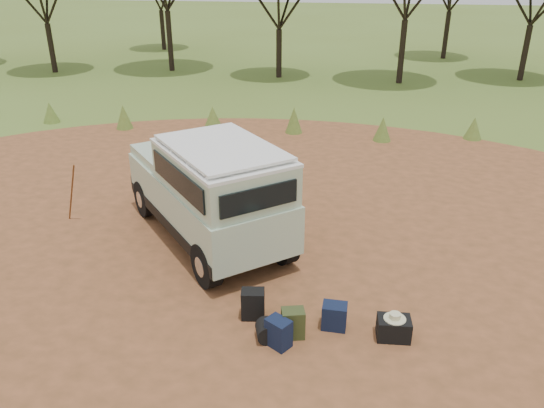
% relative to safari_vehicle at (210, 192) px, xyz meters
% --- Properties ---
extents(ground, '(140.00, 140.00, 0.00)m').
position_rel_safari_vehicle_xyz_m(ground, '(0.73, -0.85, -1.11)').
color(ground, '#576B26').
rests_on(ground, ground).
extents(dirt_clearing, '(23.00, 23.00, 0.01)m').
position_rel_safari_vehicle_xyz_m(dirt_clearing, '(0.73, -0.85, -1.11)').
color(dirt_clearing, '#975531').
rests_on(dirt_clearing, ground).
extents(grass_fringe, '(36.60, 1.60, 0.90)m').
position_rel_safari_vehicle_xyz_m(grass_fringe, '(0.84, 7.83, -0.71)').
color(grass_fringe, '#576B26').
rests_on(grass_fringe, ground).
extents(safari_vehicle, '(4.45, 4.78, 2.31)m').
position_rel_safari_vehicle_xyz_m(safari_vehicle, '(0.00, 0.00, 0.00)').
color(safari_vehicle, '#AFC8AA').
rests_on(safari_vehicle, ground).
extents(walking_staff, '(0.49, 0.23, 1.44)m').
position_rel_safari_vehicle_xyz_m(walking_staff, '(-3.32, 0.31, -0.40)').
color(walking_staff, brown).
rests_on(walking_staff, ground).
extents(backpack_black, '(0.42, 0.34, 0.52)m').
position_rel_safari_vehicle_xyz_m(backpack_black, '(1.41, -2.54, -0.85)').
color(backpack_black, black).
rests_on(backpack_black, ground).
extents(backpack_navy, '(0.45, 0.42, 0.48)m').
position_rel_safari_vehicle_xyz_m(backpack_navy, '(1.95, -3.18, -0.87)').
color(backpack_navy, '#121E39').
rests_on(backpack_navy, ground).
extents(backpack_olive, '(0.42, 0.34, 0.50)m').
position_rel_safari_vehicle_xyz_m(backpack_olive, '(2.14, -2.92, -0.86)').
color(backpack_olive, '#34411E').
rests_on(backpack_olive, ground).
extents(duffel_navy, '(0.40, 0.31, 0.44)m').
position_rel_safari_vehicle_xyz_m(duffel_navy, '(2.77, -2.59, -0.89)').
color(duffel_navy, '#121E39').
rests_on(duffel_navy, ground).
extents(hard_case, '(0.54, 0.41, 0.37)m').
position_rel_safari_vehicle_xyz_m(hard_case, '(3.71, -2.70, -0.93)').
color(hard_case, black).
rests_on(hard_case, ground).
extents(stuff_sack, '(0.42, 0.42, 0.34)m').
position_rel_safari_vehicle_xyz_m(stuff_sack, '(1.74, -3.07, -0.95)').
color(stuff_sack, black).
rests_on(stuff_sack, ground).
extents(safari_hat, '(0.35, 0.35, 0.10)m').
position_rel_safari_vehicle_xyz_m(safari_hat, '(3.71, -2.70, -0.71)').
color(safari_hat, beige).
rests_on(safari_hat, hard_case).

